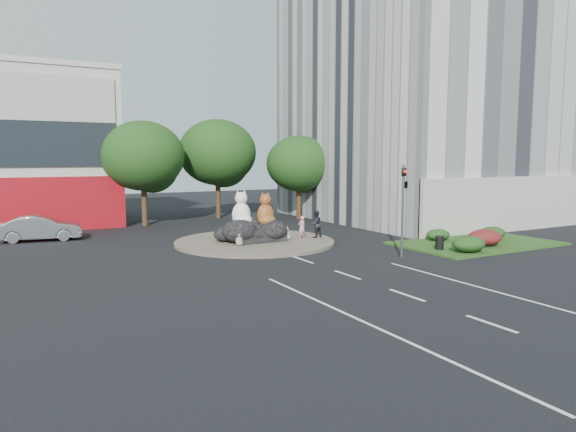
% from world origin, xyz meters
% --- Properties ---
extents(ground, '(120.00, 120.00, 0.00)m').
position_xyz_m(ground, '(0.00, 0.00, 0.00)').
color(ground, black).
rests_on(ground, ground).
extents(roundabout_island, '(10.00, 10.00, 0.20)m').
position_xyz_m(roundabout_island, '(0.00, 10.00, 0.10)').
color(roundabout_island, brown).
rests_on(roundabout_island, ground).
extents(rock_plinth, '(3.20, 2.60, 0.90)m').
position_xyz_m(rock_plinth, '(0.00, 10.00, 0.65)').
color(rock_plinth, black).
rests_on(rock_plinth, roundabout_island).
extents(office_tower, '(20.00, 20.00, 35.00)m').
position_xyz_m(office_tower, '(20.00, 16.00, 17.50)').
color(office_tower, silver).
rests_on(office_tower, ground).
extents(grass_verge, '(10.00, 6.00, 0.12)m').
position_xyz_m(grass_verge, '(12.00, 3.00, 0.06)').
color(grass_verge, '#1D4316').
rests_on(grass_verge, ground).
extents(tree_left, '(6.46, 6.46, 8.27)m').
position_xyz_m(tree_left, '(-3.93, 22.06, 5.25)').
color(tree_left, '#382314').
rests_on(tree_left, ground).
extents(tree_mid, '(6.84, 6.84, 8.76)m').
position_xyz_m(tree_mid, '(3.07, 24.06, 5.56)').
color(tree_mid, '#382314').
rests_on(tree_mid, ground).
extents(tree_right, '(5.70, 5.70, 7.30)m').
position_xyz_m(tree_right, '(9.07, 20.06, 4.63)').
color(tree_right, '#382314').
rests_on(tree_right, ground).
extents(hedge_near_green, '(2.00, 1.60, 0.90)m').
position_xyz_m(hedge_near_green, '(9.00, 1.00, 0.57)').
color(hedge_near_green, '#153E13').
rests_on(hedge_near_green, grass_verge).
extents(hedge_red, '(2.20, 1.76, 0.99)m').
position_xyz_m(hedge_red, '(11.50, 2.00, 0.61)').
color(hedge_red, '#541616').
rests_on(hedge_red, grass_verge).
extents(hedge_mid_green, '(1.80, 1.44, 0.81)m').
position_xyz_m(hedge_mid_green, '(14.00, 3.50, 0.53)').
color(hedge_mid_green, '#153E13').
rests_on(hedge_mid_green, grass_verge).
extents(hedge_back_green, '(1.60, 1.28, 0.72)m').
position_xyz_m(hedge_back_green, '(10.50, 4.80, 0.48)').
color(hedge_back_green, '#153E13').
rests_on(hedge_back_green, grass_verge).
extents(traffic_light, '(0.44, 1.24, 5.00)m').
position_xyz_m(traffic_light, '(5.10, 2.00, 3.62)').
color(traffic_light, '#595B60').
rests_on(traffic_light, ground).
extents(street_lamp, '(2.34, 0.22, 8.06)m').
position_xyz_m(street_lamp, '(12.82, 8.00, 4.55)').
color(street_lamp, '#595B60').
rests_on(street_lamp, ground).
extents(cat_white, '(1.39, 1.22, 2.28)m').
position_xyz_m(cat_white, '(-0.80, 10.24, 2.24)').
color(cat_white, white).
rests_on(cat_white, rock_plinth).
extents(cat_tabby, '(1.39, 1.24, 2.13)m').
position_xyz_m(cat_tabby, '(0.67, 9.80, 2.17)').
color(cat_tabby, '#C85B29').
rests_on(cat_tabby, rock_plinth).
extents(kitten_calico, '(0.66, 0.66, 0.84)m').
position_xyz_m(kitten_calico, '(-1.62, 8.73, 0.62)').
color(kitten_calico, beige).
rests_on(kitten_calico, roundabout_island).
extents(kitten_white, '(0.65, 0.62, 0.86)m').
position_xyz_m(kitten_white, '(1.89, 9.29, 0.63)').
color(kitten_white, beige).
rests_on(kitten_white, roundabout_island).
extents(pedestrian_pink, '(0.62, 0.47, 1.50)m').
position_xyz_m(pedestrian_pink, '(2.84, 8.98, 0.95)').
color(pedestrian_pink, pink).
rests_on(pedestrian_pink, roundabout_island).
extents(pedestrian_dark, '(0.90, 0.73, 1.77)m').
position_xyz_m(pedestrian_dark, '(4.00, 9.14, 1.09)').
color(pedestrian_dark, black).
rests_on(pedestrian_dark, roundabout_island).
extents(parked_car, '(5.23, 2.51, 1.65)m').
position_xyz_m(parked_car, '(-11.74, 17.71, 0.83)').
color(parked_car, '#A0A2A7').
rests_on(parked_car, ground).
extents(litter_bin, '(0.59, 0.59, 0.79)m').
position_xyz_m(litter_bin, '(8.14, 2.34, 0.52)').
color(litter_bin, black).
rests_on(litter_bin, grass_verge).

